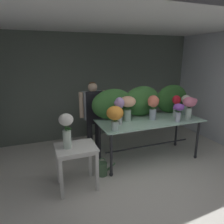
{
  "coord_description": "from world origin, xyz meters",
  "views": [
    {
      "loc": [
        -1.57,
        -1.96,
        2.13
      ],
      "look_at": [
        -0.35,
        1.28,
        1.16
      ],
      "focal_mm": 32.89,
      "sensor_mm": 36.0,
      "label": 1
    }
  ],
  "objects_px": {
    "vase_rosy_carnations": "(189,105)",
    "vase_sunset_stock": "(115,115)",
    "florist": "(93,110)",
    "vase_lilac_hydrangea": "(119,108)",
    "vase_violet_dahlias": "(179,110)",
    "vase_crimson_tulips": "(176,104)",
    "display_table_glass": "(149,126)",
    "vase_peach_peonies": "(128,105)",
    "vase_ivory_lilies": "(186,103)",
    "vase_coral_ranunculus": "(153,105)",
    "side_table_white": "(76,153)",
    "watering_can": "(103,169)",
    "vase_white_roses_tall": "(67,129)"
  },
  "relations": [
    {
      "from": "vase_ivory_lilies",
      "to": "vase_crimson_tulips",
      "type": "xyz_separation_m",
      "value": [
        -0.3,
        -0.07,
        0.01
      ]
    },
    {
      "from": "vase_white_roses_tall",
      "to": "vase_crimson_tulips",
      "type": "bearing_deg",
      "value": 10.39
    },
    {
      "from": "display_table_glass",
      "to": "vase_lilac_hydrangea",
      "type": "distance_m",
      "value": 0.81
    },
    {
      "from": "side_table_white",
      "to": "vase_sunset_stock",
      "type": "height_order",
      "value": "vase_sunset_stock"
    },
    {
      "from": "display_table_glass",
      "to": "vase_crimson_tulips",
      "type": "height_order",
      "value": "vase_crimson_tulips"
    },
    {
      "from": "florist",
      "to": "vase_ivory_lilies",
      "type": "xyz_separation_m",
      "value": [
        1.89,
        -0.67,
        0.16
      ]
    },
    {
      "from": "florist",
      "to": "vase_sunset_stock",
      "type": "relative_size",
      "value": 3.63
    },
    {
      "from": "vase_peach_peonies",
      "to": "watering_can",
      "type": "bearing_deg",
      "value": -151.36
    },
    {
      "from": "vase_sunset_stock",
      "to": "vase_lilac_hydrangea",
      "type": "bearing_deg",
      "value": 55.43
    },
    {
      "from": "side_table_white",
      "to": "vase_sunset_stock",
      "type": "relative_size",
      "value": 1.67
    },
    {
      "from": "vase_peach_peonies",
      "to": "vase_rosy_carnations",
      "type": "height_order",
      "value": "vase_peach_peonies"
    },
    {
      "from": "vase_violet_dahlias",
      "to": "vase_lilac_hydrangea",
      "type": "bearing_deg",
      "value": 166.8
    },
    {
      "from": "vase_sunset_stock",
      "to": "watering_can",
      "type": "relative_size",
      "value": 1.23
    },
    {
      "from": "florist",
      "to": "vase_coral_ranunculus",
      "type": "relative_size",
      "value": 3.17
    },
    {
      "from": "florist",
      "to": "vase_lilac_hydrangea",
      "type": "distance_m",
      "value": 0.85
    },
    {
      "from": "vase_coral_ranunculus",
      "to": "vase_ivory_lilies",
      "type": "xyz_separation_m",
      "value": [
        0.86,
        0.07,
        -0.03
      ]
    },
    {
      "from": "side_table_white",
      "to": "vase_violet_dahlias",
      "type": "xyz_separation_m",
      "value": [
        2.04,
        0.13,
        0.49
      ]
    },
    {
      "from": "florist",
      "to": "watering_can",
      "type": "xyz_separation_m",
      "value": [
        -0.12,
        -1.0,
        -0.84
      ]
    },
    {
      "from": "florist",
      "to": "vase_white_roses_tall",
      "type": "bearing_deg",
      "value": -122.47
    },
    {
      "from": "vase_sunset_stock",
      "to": "vase_white_roses_tall",
      "type": "xyz_separation_m",
      "value": [
        -0.84,
        -0.12,
        -0.09
      ]
    },
    {
      "from": "florist",
      "to": "vase_rosy_carnations",
      "type": "bearing_deg",
      "value": -29.62
    },
    {
      "from": "vase_sunset_stock",
      "to": "vase_violet_dahlias",
      "type": "bearing_deg",
      "value": 0.26
    },
    {
      "from": "side_table_white",
      "to": "vase_white_roses_tall",
      "type": "relative_size",
      "value": 1.3
    },
    {
      "from": "vase_violet_dahlias",
      "to": "vase_rosy_carnations",
      "type": "height_order",
      "value": "vase_rosy_carnations"
    },
    {
      "from": "display_table_glass",
      "to": "vase_ivory_lilies",
      "type": "distance_m",
      "value": 1.01
    },
    {
      "from": "side_table_white",
      "to": "vase_rosy_carnations",
      "type": "distance_m",
      "value": 2.42
    },
    {
      "from": "vase_ivory_lilies",
      "to": "vase_white_roses_tall",
      "type": "distance_m",
      "value": 2.69
    },
    {
      "from": "display_table_glass",
      "to": "vase_rosy_carnations",
      "type": "xyz_separation_m",
      "value": [
        0.76,
        -0.24,
        0.43
      ]
    },
    {
      "from": "display_table_glass",
      "to": "vase_peach_peonies",
      "type": "distance_m",
      "value": 0.65
    },
    {
      "from": "vase_rosy_carnations",
      "to": "florist",
      "type": "bearing_deg",
      "value": 150.38
    },
    {
      "from": "vase_ivory_lilies",
      "to": "watering_can",
      "type": "bearing_deg",
      "value": -170.75
    },
    {
      "from": "florist",
      "to": "vase_sunset_stock",
      "type": "bearing_deg",
      "value": -84.68
    },
    {
      "from": "side_table_white",
      "to": "vase_white_roses_tall",
      "type": "xyz_separation_m",
      "value": [
        -0.13,
        0.0,
        0.43
      ]
    },
    {
      "from": "side_table_white",
      "to": "watering_can",
      "type": "distance_m",
      "value": 0.71
    },
    {
      "from": "vase_lilac_hydrangea",
      "to": "vase_white_roses_tall",
      "type": "bearing_deg",
      "value": -159.02
    },
    {
      "from": "vase_rosy_carnations",
      "to": "vase_sunset_stock",
      "type": "height_order",
      "value": "vase_rosy_carnations"
    },
    {
      "from": "vase_lilac_hydrangea",
      "to": "vase_ivory_lilies",
      "type": "height_order",
      "value": "vase_lilac_hydrangea"
    },
    {
      "from": "florist",
      "to": "vase_peach_peonies",
      "type": "distance_m",
      "value": 0.86
    },
    {
      "from": "vase_lilac_hydrangea",
      "to": "watering_can",
      "type": "bearing_deg",
      "value": -151.61
    },
    {
      "from": "vase_peach_peonies",
      "to": "vase_rosy_carnations",
      "type": "xyz_separation_m",
      "value": [
        1.21,
        -0.33,
        -0.03
      ]
    },
    {
      "from": "side_table_white",
      "to": "vase_coral_ranunculus",
      "type": "bearing_deg",
      "value": 14.75
    },
    {
      "from": "vase_crimson_tulips",
      "to": "display_table_glass",
      "type": "bearing_deg",
      "value": -179.97
    },
    {
      "from": "vase_coral_ranunculus",
      "to": "side_table_white",
      "type": "bearing_deg",
      "value": -165.25
    },
    {
      "from": "vase_ivory_lilies",
      "to": "vase_white_roses_tall",
      "type": "height_order",
      "value": "vase_ivory_lilies"
    },
    {
      "from": "vase_coral_ranunculus",
      "to": "vase_peach_peonies",
      "type": "distance_m",
      "value": 0.53
    },
    {
      "from": "vase_violet_dahlias",
      "to": "vase_crimson_tulips",
      "type": "height_order",
      "value": "vase_crimson_tulips"
    },
    {
      "from": "watering_can",
      "to": "florist",
      "type": "bearing_deg",
      "value": 82.87
    },
    {
      "from": "florist",
      "to": "vase_crimson_tulips",
      "type": "distance_m",
      "value": 1.76
    },
    {
      "from": "florist",
      "to": "vase_violet_dahlias",
      "type": "height_order",
      "value": "florist"
    },
    {
      "from": "vase_rosy_carnations",
      "to": "vase_white_roses_tall",
      "type": "xyz_separation_m",
      "value": [
        -2.47,
        -0.19,
        -0.12
      ]
    }
  ]
}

